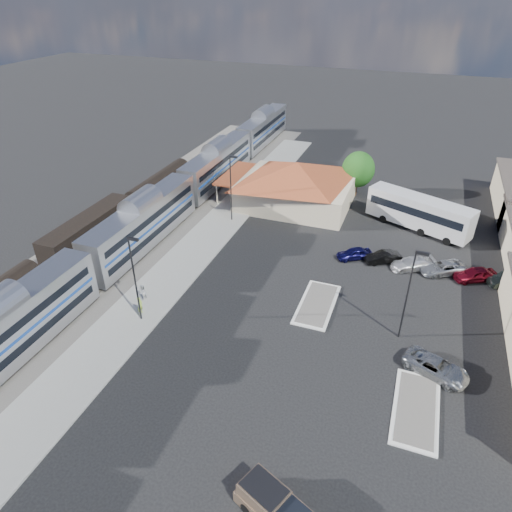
% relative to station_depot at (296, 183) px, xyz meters
% --- Properties ---
extents(ground, '(280.00, 280.00, 0.00)m').
position_rel_station_depot_xyz_m(ground, '(4.56, -24.00, -3.13)').
color(ground, black).
rests_on(ground, ground).
extents(railbed, '(16.00, 100.00, 0.12)m').
position_rel_station_depot_xyz_m(railbed, '(-16.44, -16.00, -3.07)').
color(railbed, '#4C4944').
rests_on(railbed, ground).
extents(platform, '(5.50, 92.00, 0.18)m').
position_rel_station_depot_xyz_m(platform, '(-7.44, -18.00, -3.04)').
color(platform, gray).
rests_on(platform, ground).
extents(passenger_train, '(3.00, 104.00, 5.55)m').
position_rel_station_depot_xyz_m(passenger_train, '(-13.44, -17.78, -0.26)').
color(passenger_train, silver).
rests_on(passenger_train, ground).
extents(freight_cars, '(2.80, 46.00, 4.00)m').
position_rel_station_depot_xyz_m(freight_cars, '(-19.44, -20.20, -1.21)').
color(freight_cars, black).
rests_on(freight_cars, ground).
extents(station_depot, '(18.35, 12.24, 6.20)m').
position_rel_station_depot_xyz_m(station_depot, '(0.00, 0.00, 0.00)').
color(station_depot, '#C7B191').
rests_on(station_depot, ground).
extents(traffic_island_south, '(3.30, 7.50, 0.21)m').
position_rel_station_depot_xyz_m(traffic_island_south, '(8.56, -22.00, -3.03)').
color(traffic_island_south, silver).
rests_on(traffic_island_south, ground).
extents(traffic_island_north, '(3.30, 7.50, 0.21)m').
position_rel_station_depot_xyz_m(traffic_island_north, '(18.56, -32.00, -3.03)').
color(traffic_island_north, silver).
rests_on(traffic_island_north, ground).
extents(lamp_plat_s, '(1.08, 0.25, 9.00)m').
position_rel_station_depot_xyz_m(lamp_plat_s, '(-6.34, -30.00, 2.21)').
color(lamp_plat_s, black).
rests_on(lamp_plat_s, ground).
extents(lamp_plat_n, '(1.08, 0.25, 9.00)m').
position_rel_station_depot_xyz_m(lamp_plat_n, '(-6.34, -8.00, 2.21)').
color(lamp_plat_n, black).
rests_on(lamp_plat_n, ground).
extents(lamp_lot, '(1.08, 0.25, 9.00)m').
position_rel_station_depot_xyz_m(lamp_lot, '(16.66, -24.00, 2.21)').
color(lamp_lot, black).
rests_on(lamp_lot, ground).
extents(tree_depot, '(4.71, 4.71, 6.63)m').
position_rel_station_depot_xyz_m(tree_depot, '(7.56, 6.00, 0.89)').
color(tree_depot, '#382314').
rests_on(tree_depot, ground).
extents(suv, '(5.76, 4.20, 1.45)m').
position_rel_station_depot_xyz_m(suv, '(19.75, -27.66, -2.40)').
color(suv, '#989CA0').
rests_on(suv, ground).
extents(coach_bus, '(13.37, 8.00, 4.28)m').
position_rel_station_depot_xyz_m(coach_bus, '(16.68, -1.91, -0.67)').
color(coach_bus, white).
rests_on(coach_bus, ground).
extents(person_a, '(0.53, 0.73, 1.86)m').
position_rel_station_depot_xyz_m(person_a, '(-6.88, -29.31, -2.02)').
color(person_a, '#B3DC44').
rests_on(person_a, platform).
extents(person_b, '(0.75, 0.89, 1.63)m').
position_rel_station_depot_xyz_m(person_b, '(-7.95, -27.26, -2.13)').
color(person_b, silver).
rests_on(person_b, platform).
extents(parked_car_a, '(4.20, 3.43, 1.35)m').
position_rel_station_depot_xyz_m(parked_car_a, '(10.44, -12.02, -2.46)').
color(parked_car_a, '#0E0D44').
rests_on(parked_car_a, ground).
extents(parked_car_b, '(4.24, 3.22, 1.34)m').
position_rel_station_depot_xyz_m(parked_car_b, '(13.64, -11.72, -2.46)').
color(parked_car_b, black).
rests_on(parked_car_b, ground).
extents(parked_car_c, '(5.06, 3.90, 1.37)m').
position_rel_station_depot_xyz_m(parked_car_c, '(16.84, -12.02, -2.45)').
color(parked_car_c, silver).
rests_on(parked_car_c, ground).
extents(parked_car_d, '(5.45, 4.50, 1.38)m').
position_rel_station_depot_xyz_m(parked_car_d, '(20.04, -11.72, -2.44)').
color(parked_car_d, '#93969B').
rests_on(parked_car_d, ground).
extents(parked_car_e, '(4.72, 3.58, 1.50)m').
position_rel_station_depot_xyz_m(parked_car_e, '(23.24, -12.02, -2.38)').
color(parked_car_e, maroon).
rests_on(parked_car_e, ground).
extents(parked_car_f, '(4.40, 3.50, 1.40)m').
position_rel_station_depot_xyz_m(parked_car_f, '(26.44, -11.72, -2.43)').
color(parked_car_f, black).
rests_on(parked_car_f, ground).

